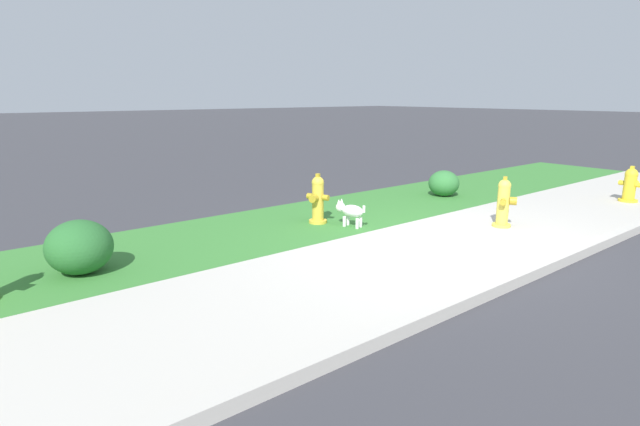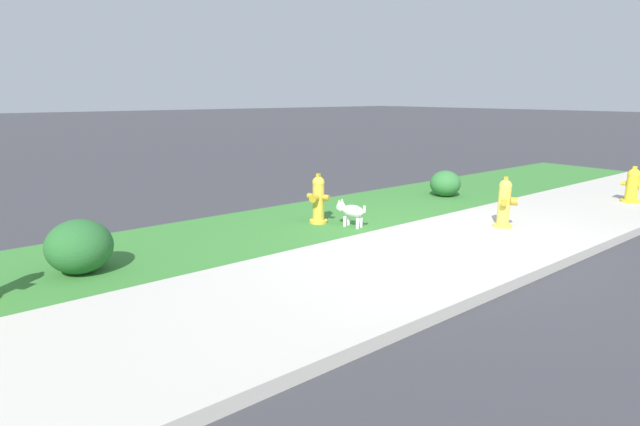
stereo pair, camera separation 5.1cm
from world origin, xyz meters
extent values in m
plane|color=#38383D|center=(0.00, 0.00, 0.00)|extent=(120.00, 120.00, 0.00)
cube|color=#BCB7AD|center=(0.00, 0.00, 0.01)|extent=(18.00, 2.34, 0.01)
cube|color=#387A33|center=(0.00, 2.32, 0.00)|extent=(18.00, 2.29, 0.01)
cube|color=#BCB7AD|center=(0.00, -1.25, 0.06)|extent=(18.00, 0.16, 0.12)
cylinder|color=yellow|center=(1.44, 0.12, 0.03)|extent=(0.27, 0.27, 0.05)
cylinder|color=yellow|center=(1.44, 0.12, 0.34)|extent=(0.18, 0.18, 0.58)
sphere|color=yellow|center=(1.44, 0.12, 0.63)|extent=(0.18, 0.18, 0.18)
cube|color=#B29323|center=(1.44, 0.12, 0.74)|extent=(0.08, 0.08, 0.06)
cylinder|color=#B29323|center=(1.55, 0.19, 0.41)|extent=(0.12, 0.12, 0.09)
cylinder|color=#B29323|center=(1.32, 0.06, 0.41)|extent=(0.12, 0.12, 0.09)
cylinder|color=#B29323|center=(1.51, 0.01, 0.41)|extent=(0.15, 0.15, 0.12)
cylinder|color=yellow|center=(4.90, -0.36, 0.03)|extent=(0.32, 0.32, 0.05)
cylinder|color=yellow|center=(4.90, -0.36, 0.28)|extent=(0.21, 0.21, 0.47)
sphere|color=yellow|center=(4.90, -0.36, 0.52)|extent=(0.22, 0.22, 0.22)
cube|color=yellow|center=(4.90, -0.36, 0.64)|extent=(0.06, 0.06, 0.06)
cylinder|color=yellow|center=(4.92, -0.21, 0.34)|extent=(0.10, 0.10, 0.09)
cylinder|color=yellow|center=(5.05, -0.37, 0.34)|extent=(0.11, 0.13, 0.12)
cylinder|color=gold|center=(-0.55, 2.06, 0.03)|extent=(0.28, 0.28, 0.05)
cylinder|color=gold|center=(-0.55, 2.06, 0.34)|extent=(0.18, 0.18, 0.59)
sphere|color=gold|center=(-0.55, 2.06, 0.64)|extent=(0.19, 0.19, 0.19)
cube|color=#B29323|center=(-0.55, 2.06, 0.75)|extent=(0.07, 0.07, 0.06)
cylinder|color=#B29323|center=(-0.50, 1.93, 0.41)|extent=(0.12, 0.12, 0.09)
cylinder|color=#B29323|center=(-0.60, 2.18, 0.41)|extent=(0.12, 0.12, 0.09)
cylinder|color=#B29323|center=(-0.68, 2.00, 0.41)|extent=(0.14, 0.15, 0.12)
ellipsoid|color=white|center=(-0.30, 1.54, 0.25)|extent=(0.27, 0.39, 0.18)
sphere|color=white|center=(-0.36, 1.75, 0.28)|extent=(0.14, 0.14, 0.14)
sphere|color=black|center=(-0.38, 1.82, 0.27)|extent=(0.03, 0.03, 0.03)
cone|color=white|center=(-0.40, 1.75, 0.37)|extent=(0.06, 0.06, 0.07)
cone|color=white|center=(-0.32, 1.77, 0.37)|extent=(0.06, 0.06, 0.07)
cylinder|color=white|center=(-0.38, 1.64, 0.08)|extent=(0.05, 0.05, 0.16)
cylinder|color=white|center=(-0.28, 1.67, 0.08)|extent=(0.05, 0.05, 0.16)
cylinder|color=white|center=(-0.31, 1.42, 0.08)|extent=(0.05, 0.05, 0.16)
cylinder|color=white|center=(-0.22, 1.45, 0.08)|extent=(0.05, 0.05, 0.16)
cylinder|color=white|center=(-0.24, 1.36, 0.30)|extent=(0.04, 0.04, 0.10)
ellipsoid|color=#337538|center=(2.70, 2.16, 0.25)|extent=(0.59, 0.59, 0.50)
ellipsoid|color=#28662D|center=(-4.00, 1.98, 0.30)|extent=(0.71, 0.71, 0.60)
camera|label=1|loc=(-5.25, -3.78, 1.94)|focal=28.00mm
camera|label=2|loc=(-5.21, -3.81, 1.94)|focal=28.00mm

